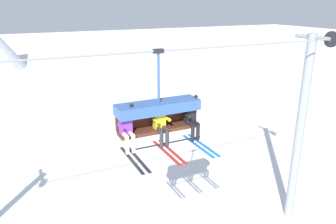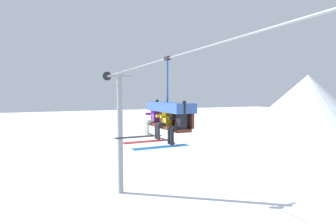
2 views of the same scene
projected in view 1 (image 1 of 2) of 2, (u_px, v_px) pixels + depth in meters
The scene contains 6 objects.
lift_tower_far at pixel (300, 127), 13.22m from camera, with size 0.36×1.88×8.03m.
lift_cable at pixel (113, 54), 8.18m from camera, with size 17.69×0.05×0.05m.
chairlift_chair at pixel (158, 112), 9.30m from camera, with size 2.43×0.74×2.64m.
skier_purple at pixel (127, 129), 8.79m from camera, with size 0.48×1.70×1.34m.
skier_yellow at pixel (161, 124), 9.21m from camera, with size 0.46×1.70×1.23m.
skier_black at pixel (192, 118), 9.62m from camera, with size 0.48×1.70×1.34m.
Camera 1 is at (-2.39, -8.79, 8.99)m, focal length 35.00 mm.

